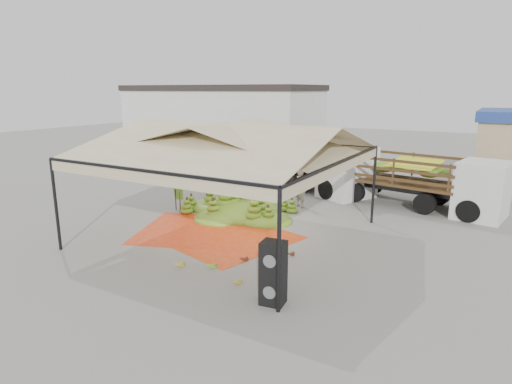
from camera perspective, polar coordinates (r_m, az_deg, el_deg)
The scene contains 17 objects.
ground at distance 15.50m, azimuth -3.44°, elevation -5.72°, with size 90.00×90.00×0.00m, color slate.
canopy_tent at distance 14.74m, azimuth -3.63°, elevation 6.48°, with size 8.10×8.10×4.00m.
building_white at distance 31.92m, azimuth -4.63°, elevation 9.19°, with size 14.30×6.30×5.40m.
tarp_left at distance 16.14m, azimuth -7.76°, elevation -5.00°, with size 4.13×3.94×0.01m, color #C74F12.
tarp_right at distance 15.14m, azimuth -3.45°, elevation -6.17°, with size 3.82×4.01×0.01m, color #CC5213.
banana_heap at distance 17.69m, azimuth -2.17°, elevation -1.33°, with size 5.29×4.35×1.13m, color #4D801A.
hand_yellow_a at distance 11.79m, azimuth -2.73°, elevation -11.60°, with size 0.42×0.35×0.19m, color #B18A23.
hand_yellow_b at distance 13.03m, azimuth -10.35°, elevation -9.22°, with size 0.49×0.40×0.22m, color gold.
hand_red_a at distance 13.24m, azimuth -1.75°, elevation -8.66°, with size 0.45×0.37×0.20m, color #5C2E15.
hand_red_b at distance 13.67m, azimuth 4.49°, elevation -8.00°, with size 0.41×0.34×0.19m, color #572B14.
hand_green at distance 12.83m, azimuth -6.01°, elevation -9.46°, with size 0.48×0.39×0.22m, color #51841B.
hanging_bunches at distance 13.49m, azimuth -5.38°, elevation 2.87°, with size 1.74×0.24×0.20m.
speaker_stack at distance 10.48m, azimuth 2.31°, elevation -10.74°, with size 0.64×0.57×1.59m.
banana_leaves at distance 18.72m, azimuth -10.51°, elevation -2.52°, with size 0.96×1.36×3.70m, color #3A7920, non-canonical shape.
vendor at distance 18.99m, azimuth 5.99°, elevation 0.56°, with size 0.63×0.41×1.73m, color gray.
truck_left at distance 22.61m, azimuth 7.79°, elevation 4.26°, with size 7.50×5.22×2.45m.
truck_right at distance 20.00m, azimuth 21.98°, elevation 1.91°, with size 6.96×3.34×2.29m.
Camera 1 is at (8.14, -12.16, 5.10)m, focal length 30.00 mm.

